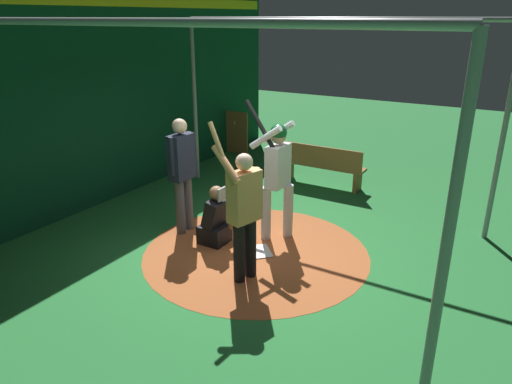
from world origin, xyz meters
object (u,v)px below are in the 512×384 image
(home_plate, at_px, (256,252))
(bench, at_px, (321,165))
(bat_rack, at_px, (232,133))
(batter, at_px, (277,170))
(catcher, at_px, (217,221))
(umpire, at_px, (182,170))
(visitor, at_px, (244,208))

(home_plate, xyz_separation_m, bench, (-0.37, 3.18, 0.43))
(home_plate, distance_m, bat_rack, 5.50)
(batter, xyz_separation_m, bat_rack, (-3.32, 3.76, -0.61))
(catcher, bearing_deg, batter, 42.85)
(bat_rack, distance_m, bench, 3.18)
(catcher, bearing_deg, bat_rack, 121.07)
(bench, bearing_deg, catcher, -95.49)
(bench, bearing_deg, home_plate, -83.45)
(bat_rack, bearing_deg, umpire, -65.62)
(visitor, relative_size, bat_rack, 1.97)
(catcher, relative_size, umpire, 0.50)
(umpire, bearing_deg, visitor, -25.04)
(catcher, xyz_separation_m, bat_rack, (-2.64, 4.39, 0.13))
(catcher, bearing_deg, umpire, 172.56)
(batter, relative_size, catcher, 2.32)
(home_plate, xyz_separation_m, catcher, (-0.67, -0.03, 0.35))
(umpire, bearing_deg, home_plate, -2.70)
(umpire, bearing_deg, bat_rack, 114.38)
(home_plate, bearing_deg, catcher, -177.76)
(home_plate, height_order, batter, batter)
(catcher, height_order, visitor, visitor)
(visitor, height_order, bat_rack, visitor)
(bench, bearing_deg, umpire, -107.87)
(catcher, height_order, bat_rack, bat_rack)
(batter, relative_size, visitor, 1.03)
(bench, bearing_deg, bat_rack, 158.21)
(home_plate, distance_m, umpire, 1.71)
(batter, height_order, visitor, batter)
(umpire, distance_m, bench, 3.33)
(umpire, xyz_separation_m, bat_rack, (-1.95, 4.30, -0.55))
(batter, height_order, bat_rack, batter)
(batter, distance_m, bat_rack, 5.05)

